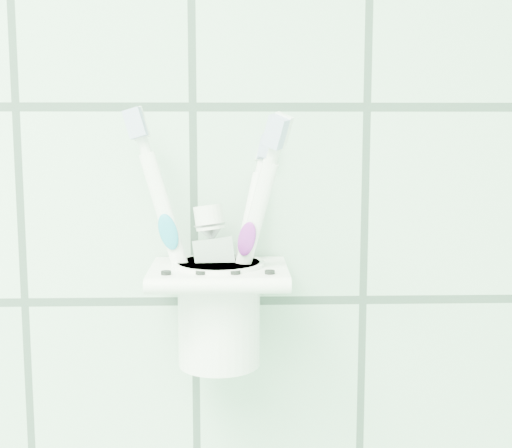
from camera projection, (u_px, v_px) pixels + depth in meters
holder_bracket at (219, 275)px, 0.61m from camera, size 0.12×0.10×0.04m
cup at (219, 309)px, 0.61m from camera, size 0.08×0.08×0.09m
toothbrush_pink at (206, 229)px, 0.60m from camera, size 0.07×0.03×0.22m
toothbrush_blue at (221, 242)px, 0.60m from camera, size 0.05×0.06×0.20m
toothbrush_orange at (220, 225)px, 0.62m from camera, size 0.06×0.07×0.22m
toothpaste_tube at (227, 270)px, 0.60m from camera, size 0.05×0.03×0.14m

